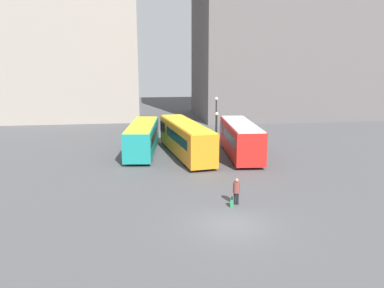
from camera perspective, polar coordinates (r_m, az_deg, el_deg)
The scene contains 10 objects.
ground_plane at distance 21.56m, azimuth 5.98°, elevation -12.18°, with size 160.00×160.00×0.00m, color #4C4C4F.
building_block_right at distance 66.51m, azimuth 14.08°, elevation 18.48°, with size 28.75×17.32×32.93m.
bus_0 at distance 37.71m, azimuth -7.54°, elevation 1.06°, with size 3.72×10.74×2.99m.
bus_1 at distance 36.45m, azimuth -1.05°, elevation 1.00°, with size 4.17×12.56×3.25m.
bus_2 at distance 36.48m, azimuth 7.37°, elevation 0.90°, with size 3.38×10.45×3.25m.
traveler at distance 24.14m, azimuth 6.78°, elevation -6.82°, with size 0.55×0.55×1.75m.
suitcase at distance 23.99m, azimuth 6.12°, elevation -8.91°, with size 0.30×0.44×0.74m.
lamp_post_0 at distance 33.39m, azimuth 3.68°, elevation 2.93°, with size 0.28×0.28×5.96m.
lamp_post_1 at distance 32.42m, azimuth 3.76°, elevation 1.53°, with size 0.28×0.28×4.77m.
trash_bin at distance 32.64m, azimuth 2.06°, elevation -2.77°, with size 0.52×0.52×0.85m.
Camera 1 is at (-4.90, -19.01, 8.91)m, focal length 35.00 mm.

